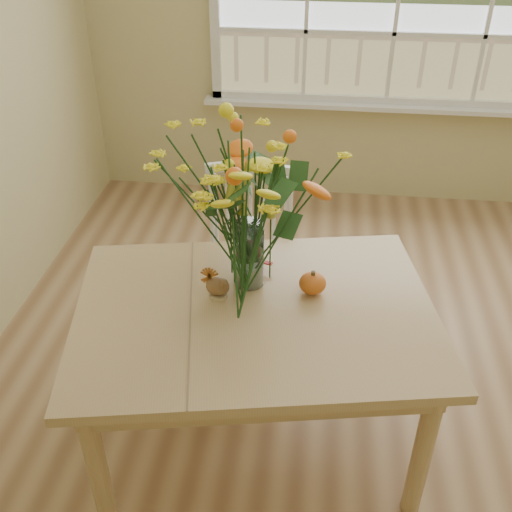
# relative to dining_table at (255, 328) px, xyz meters

# --- Properties ---
(floor) EXTENTS (4.00, 4.50, 0.01)m
(floor) POSITION_rel_dining_table_xyz_m (0.61, 0.03, -0.62)
(floor) COLOR #8F6845
(floor) RESTS_ON ground
(dining_table) EXTENTS (1.46, 1.16, 0.70)m
(dining_table) POSITION_rel_dining_table_xyz_m (0.00, 0.00, 0.00)
(dining_table) COLOR tan
(dining_table) RESTS_ON floor
(windsor_chair) EXTENTS (0.42, 0.40, 0.89)m
(windsor_chair) POSITION_rel_dining_table_xyz_m (-0.11, 0.69, -0.11)
(windsor_chair) COLOR white
(windsor_chair) RESTS_ON floor
(flower_vase) EXTENTS (0.55, 0.55, 0.65)m
(flower_vase) POSITION_rel_dining_table_xyz_m (-0.04, 0.16, 0.48)
(flower_vase) COLOR white
(flower_vase) RESTS_ON dining_table
(pumpkin) EXTENTS (0.10, 0.10, 0.08)m
(pumpkin) POSITION_rel_dining_table_xyz_m (0.20, 0.12, 0.13)
(pumpkin) COLOR #D35118
(pumpkin) RESTS_ON dining_table
(turkey_figurine) EXTENTS (0.09, 0.07, 0.11)m
(turkey_figurine) POSITION_rel_dining_table_xyz_m (-0.15, 0.06, 0.14)
(turkey_figurine) COLOR #CCB78C
(turkey_figurine) RESTS_ON dining_table
(dark_gourd) EXTENTS (0.12, 0.09, 0.08)m
(dark_gourd) POSITION_rel_dining_table_xyz_m (-0.06, 0.26, 0.13)
(dark_gourd) COLOR #38160F
(dark_gourd) RESTS_ON dining_table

